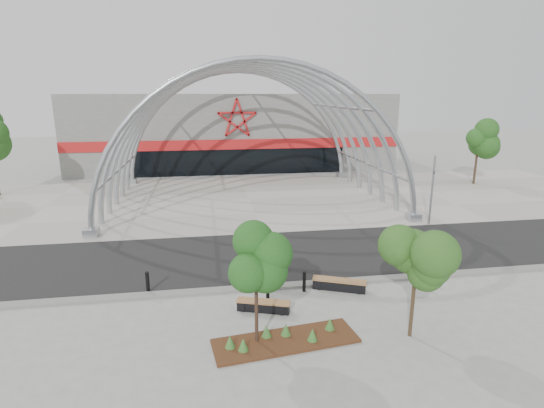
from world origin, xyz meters
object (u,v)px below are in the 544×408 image
at_px(signal_pole, 432,189).
at_px(street_tree_0, 256,269).
at_px(bench_0, 263,306).
at_px(bench_1, 339,285).
at_px(street_tree_1, 416,264).
at_px(bollard_2, 268,288).

relative_size(signal_pole, street_tree_0, 1.18).
distance_m(bench_0, bench_1, 3.67).
xyz_separation_m(street_tree_1, bench_0, (-4.75, 2.48, -2.44)).
relative_size(street_tree_1, bench_0, 1.76).
distance_m(bench_0, bollard_2, 1.06).
bearing_deg(signal_pole, street_tree_1, -121.36).
height_order(street_tree_0, street_tree_1, street_tree_0).
distance_m(signal_pole, bollard_2, 14.34).
distance_m(street_tree_0, bollard_2, 3.90).
relative_size(street_tree_1, bollard_2, 4.10).
relative_size(street_tree_0, bench_0, 1.79).
relative_size(street_tree_0, street_tree_1, 1.02).
height_order(signal_pole, bollard_2, signal_pole).
bearing_deg(bench_1, signal_pole, 43.18).
bearing_deg(signal_pole, bollard_2, -144.51).
height_order(signal_pole, street_tree_1, signal_pole).
xyz_separation_m(bench_1, bollard_2, (-3.11, -0.31, 0.22)).
xyz_separation_m(signal_pole, street_tree_1, (-7.14, -11.71, 0.34)).
bearing_deg(bench_1, street_tree_1, -70.67).
distance_m(street_tree_1, bollard_2, 6.04).
relative_size(bench_0, bench_1, 0.92).
xyz_separation_m(street_tree_0, street_tree_1, (5.27, -0.38, -0.04)).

